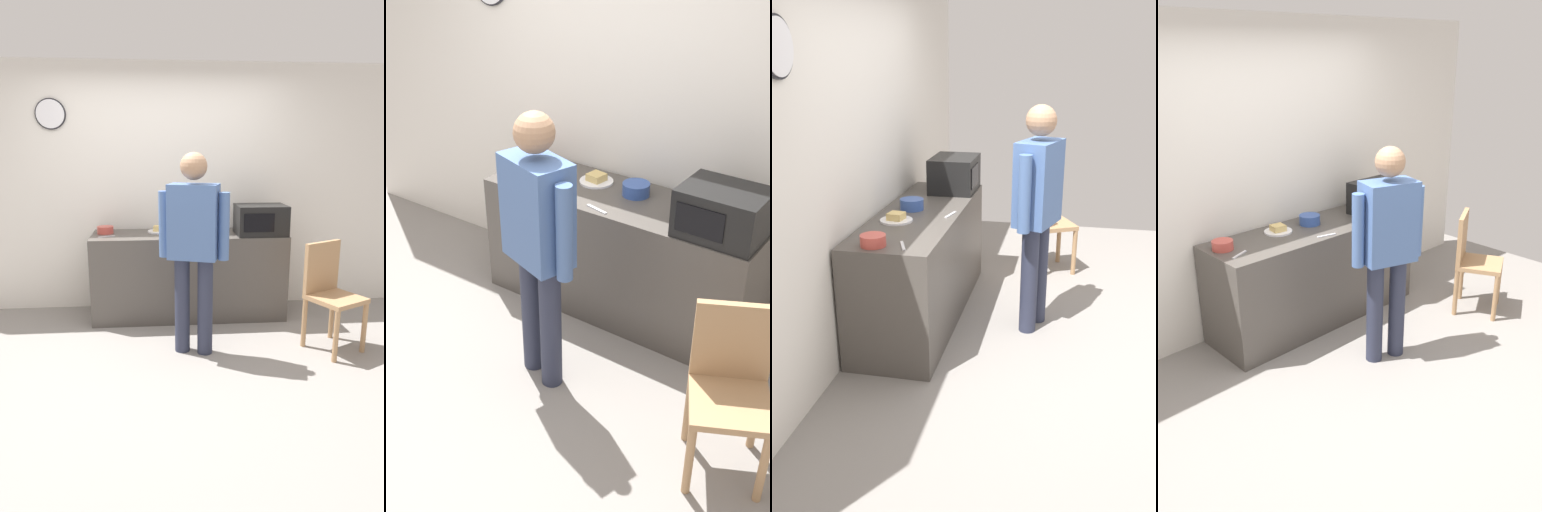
% 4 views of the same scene
% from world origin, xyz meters
% --- Properties ---
extents(ground_plane, '(6.00, 6.00, 0.00)m').
position_xyz_m(ground_plane, '(0.00, 0.00, 0.00)').
color(ground_plane, gray).
extents(back_wall, '(5.40, 0.13, 2.60)m').
position_xyz_m(back_wall, '(-0.00, 1.60, 1.30)').
color(back_wall, silver).
rests_on(back_wall, ground_plane).
extents(kitchen_counter, '(1.97, 0.62, 0.88)m').
position_xyz_m(kitchen_counter, '(0.27, 1.22, 0.44)').
color(kitchen_counter, '#4C4742').
rests_on(kitchen_counter, ground_plane).
extents(microwave, '(0.50, 0.39, 0.30)m').
position_xyz_m(microwave, '(0.99, 1.11, 1.03)').
color(microwave, black).
rests_on(microwave, kitchen_counter).
extents(sandwich_plate, '(0.24, 0.24, 0.07)m').
position_xyz_m(sandwich_plate, '(-0.03, 1.32, 0.90)').
color(sandwich_plate, white).
rests_on(sandwich_plate, kitchen_counter).
extents(salad_bowl, '(0.17, 0.17, 0.07)m').
position_xyz_m(salad_bowl, '(-0.59, 1.30, 0.92)').
color(salad_bowl, '#C64C42').
rests_on(salad_bowl, kitchen_counter).
extents(cereal_bowl, '(0.19, 0.19, 0.09)m').
position_xyz_m(cereal_bowl, '(0.30, 1.30, 0.92)').
color(cereal_bowl, '#33519E').
rests_on(cereal_bowl, kitchen_counter).
extents(fork_utensil, '(0.16, 0.08, 0.01)m').
position_xyz_m(fork_utensil, '(-0.56, 1.11, 0.88)').
color(fork_utensil, silver).
rests_on(fork_utensil, kitchen_counter).
extents(spoon_utensil, '(0.17, 0.06, 0.01)m').
position_xyz_m(spoon_utensil, '(0.20, 0.97, 0.88)').
color(spoon_utensil, silver).
rests_on(spoon_utensil, kitchen_counter).
extents(person_standing, '(0.57, 0.35, 1.71)m').
position_xyz_m(person_standing, '(0.24, 0.32, 1.00)').
color(person_standing, '#292E42').
rests_on(person_standing, ground_plane).
extents(wooden_chair, '(0.54, 0.54, 0.94)m').
position_xyz_m(wooden_chair, '(1.44, 0.33, 0.52)').
color(wooden_chair, '#A87F56').
rests_on(wooden_chair, ground_plane).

